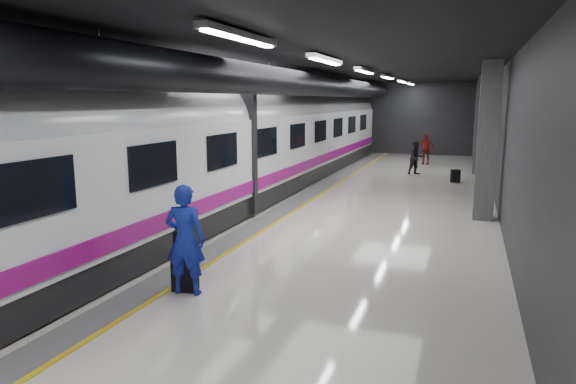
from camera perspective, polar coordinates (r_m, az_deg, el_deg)
The scene contains 9 objects.
ground at distance 14.59m, azimuth 2.75°, elevation -3.34°, with size 40.00×40.00×0.00m, color silver.
platform_hall at distance 15.19m, azimuth 2.87°, elevation 10.65°, with size 10.02×40.02×4.51m.
train at distance 15.49m, azimuth -8.81°, elevation 5.10°, with size 3.05×38.00×4.05m.
traveler_main at distance 9.23m, azimuth -11.34°, elevation -5.20°, with size 0.72×0.47×1.98m, color blue.
suitcase_main at distance 9.56m, azimuth -11.38°, elevation -8.67°, with size 0.43×0.27×0.70m, color black.
shoulder_bag at distance 9.36m, azimuth -11.61°, elevation -5.48°, with size 0.32×0.17×0.42m, color black.
traveler_far_a at distance 24.51m, azimuth 14.06°, elevation 3.71°, with size 0.76×0.59×1.56m, color black.
traveler_far_b at distance 28.62m, azimuth 15.06°, elevation 4.64°, with size 0.96×0.40×1.65m, color maroon.
suitcase_far at distance 22.69m, azimuth 18.10°, elevation 1.72°, with size 0.37×0.24×0.54m, color black.
Camera 1 is at (4.06, -13.59, 3.40)m, focal length 32.00 mm.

